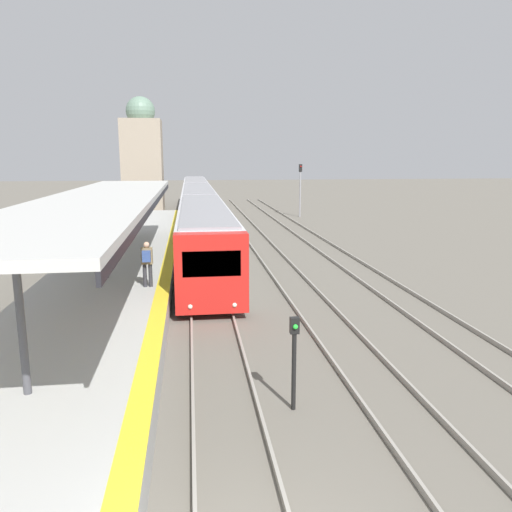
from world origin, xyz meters
name	(u,v)px	position (x,y,z in m)	size (l,w,h in m)	color
platform_canopy	(103,199)	(-3.94, 14.38, 3.95)	(4.00, 24.77, 3.21)	beige
person_on_platform	(147,260)	(-2.26, 12.69, 1.85)	(0.40, 0.40, 1.66)	#2D2D33
train_near	(198,204)	(0.00, 35.67, 1.73)	(2.52, 49.35, 3.13)	red
signal_post_near	(294,354)	(1.49, 4.71, 1.30)	(0.20, 0.21, 2.13)	black
signal_mast_far	(300,184)	(9.61, 40.70, 3.09)	(0.28, 0.29, 4.89)	gray
distant_domed_building	(142,159)	(-5.35, 47.60, 5.39)	(4.00, 4.00, 11.50)	gray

